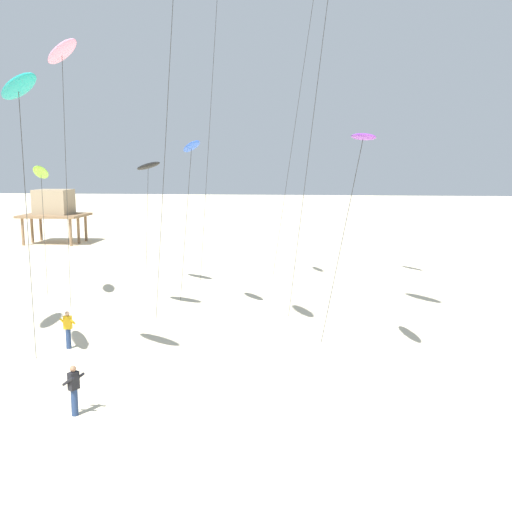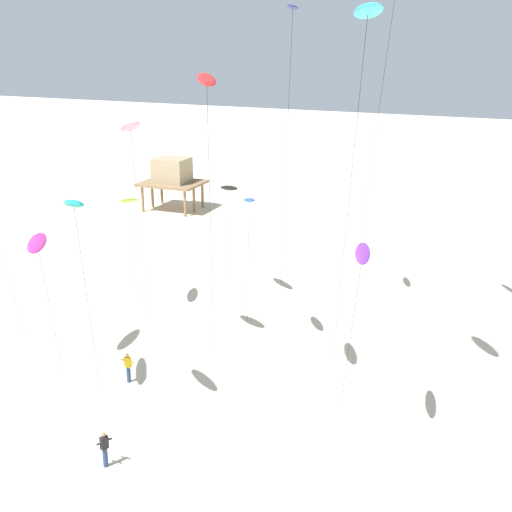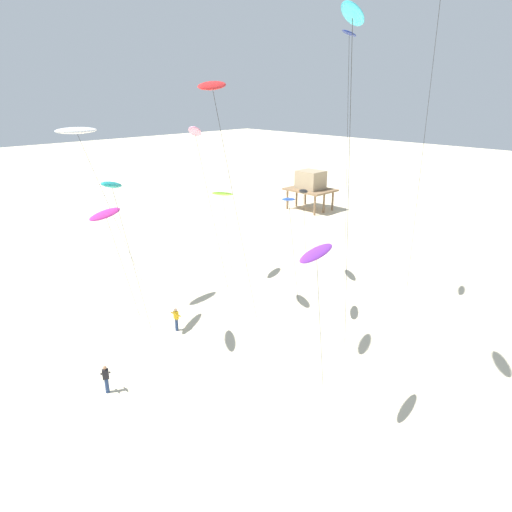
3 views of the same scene
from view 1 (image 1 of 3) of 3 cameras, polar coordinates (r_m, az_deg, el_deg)
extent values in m
plane|color=beige|center=(17.27, -2.80, -19.05)|extent=(260.00, 260.00, 0.00)
ellipsoid|color=teal|center=(23.21, -21.58, 14.67)|extent=(2.61, 2.61, 1.07)
cylinder|color=#262626|center=(24.55, -20.76, 1.74)|extent=(1.16, 2.41, 10.53)
cylinder|color=#262626|center=(38.42, 3.92, 13.56)|extent=(3.50, 7.31, 22.37)
cylinder|color=#262626|center=(38.29, -4.49, 10.91)|extent=(2.29, 4.76, 18.83)
cylinder|color=#262626|center=(28.69, 5.21, 11.12)|extent=(2.17, 4.52, 18.40)
ellipsoid|color=pink|center=(30.19, -17.90, 17.93)|extent=(2.48, 2.36, 1.16)
cylinder|color=#262626|center=(32.17, -17.47, 5.60)|extent=(2.04, 4.24, 12.89)
ellipsoid|color=purple|center=(23.57, 10.10, 11.05)|extent=(1.20, 2.86, 0.41)
cylinder|color=#262626|center=(25.27, 7.98, 0.61)|extent=(1.45, 3.00, 8.94)
ellipsoid|color=blue|center=(31.50, -6.13, 10.27)|extent=(1.67, 2.54, 0.72)
cylinder|color=#262626|center=(33.35, -6.68, 2.50)|extent=(1.49, 3.08, 8.77)
ellipsoid|color=black|center=(38.75, -10.17, 8.39)|extent=(2.43, 2.43, 0.75)
cylinder|color=#262626|center=(40.07, -10.28, 2.73)|extent=(0.99, 2.03, 7.68)
cylinder|color=#262626|center=(27.67, -8.69, 8.31)|extent=(2.75, 5.72, 15.68)
ellipsoid|color=#8CD833|center=(36.47, -19.69, 7.46)|extent=(1.54, 3.16, 1.13)
cylinder|color=#262626|center=(37.53, -19.38, 1.70)|extent=(0.72, 1.47, 7.37)
cylinder|color=navy|center=(20.74, -16.79, -13.12)|extent=(0.22, 0.22, 0.88)
cube|color=black|center=(20.49, -16.89, -11.23)|extent=(0.32, 0.39, 0.58)
sphere|color=#9E7051|center=(20.35, -16.94, -10.17)|extent=(0.20, 0.20, 0.20)
cylinder|color=black|center=(20.33, -17.36, -11.26)|extent=(0.49, 0.29, 0.39)
cylinder|color=black|center=(20.61, -16.44, -10.93)|extent=(0.49, 0.29, 0.39)
cylinder|color=navy|center=(27.75, -17.33, -7.48)|extent=(0.22, 0.22, 0.88)
cube|color=gold|center=(27.56, -17.40, -6.02)|extent=(0.35, 0.21, 0.58)
sphere|color=tan|center=(27.46, -17.44, -5.21)|extent=(0.20, 0.20, 0.20)
cylinder|color=gold|center=(27.63, -17.83, -5.90)|extent=(0.11, 0.50, 0.39)
cylinder|color=gold|center=(27.47, -16.97, -5.94)|extent=(0.11, 0.50, 0.39)
cylinder|color=#846647|center=(62.46, -21.21, 2.15)|extent=(0.28, 0.28, 2.65)
cylinder|color=#846647|center=(60.42, -17.14, 2.15)|extent=(0.28, 0.28, 2.65)
cylinder|color=#846647|center=(65.86, -19.70, 2.55)|extent=(0.28, 0.28, 2.65)
cylinder|color=#846647|center=(63.93, -15.81, 2.56)|extent=(0.28, 0.28, 2.65)
cylinder|color=#846647|center=(64.15, -20.43, 2.36)|extent=(0.28, 0.28, 2.65)
cylinder|color=#846647|center=(62.17, -16.46, 2.36)|extent=(0.28, 0.28, 2.65)
cube|color=#846647|center=(62.98, -18.54, 3.67)|extent=(6.00, 4.78, 0.24)
cube|color=#9E896B|center=(62.89, -18.60, 4.88)|extent=(3.30, 2.87, 2.43)
camera|label=2|loc=(13.06, 127.10, 44.18)|focal=48.70mm
camera|label=3|loc=(17.45, 66.90, 29.32)|focal=32.50mm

